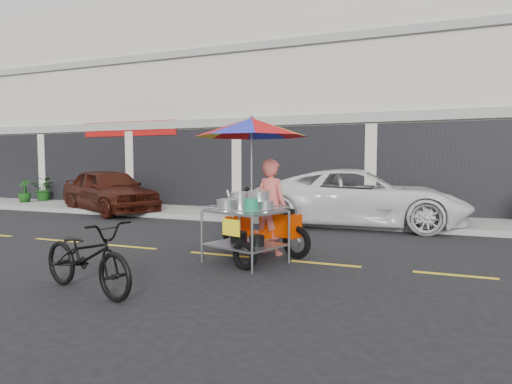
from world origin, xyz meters
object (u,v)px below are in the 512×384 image
(maroon_sedan, at_px, (109,190))
(near_bicycle, at_px, (87,256))
(white_pickup, at_px, (360,198))
(food_vendor_rig, at_px, (257,170))

(maroon_sedan, bearing_deg, near_bicycle, -116.99)
(white_pickup, bearing_deg, food_vendor_rig, 162.28)
(maroon_sedan, xyz_separation_m, food_vendor_rig, (7.24, -4.69, 0.83))
(white_pickup, bearing_deg, near_bicycle, 157.11)
(near_bicycle, bearing_deg, maroon_sedan, 53.29)
(white_pickup, relative_size, near_bicycle, 2.98)
(food_vendor_rig, bearing_deg, maroon_sedan, 166.82)
(maroon_sedan, distance_m, near_bicycle, 9.41)
(white_pickup, distance_m, near_bicycle, 7.79)
(white_pickup, distance_m, food_vendor_rig, 4.91)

